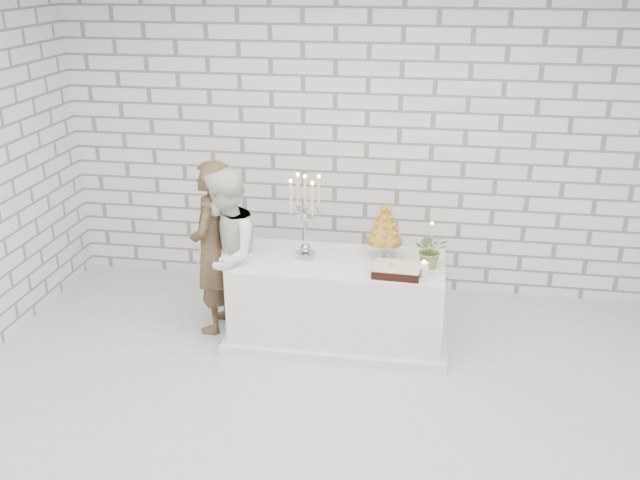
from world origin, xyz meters
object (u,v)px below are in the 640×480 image
Objects in this scene: cake_table at (338,300)px; groom at (212,247)px; croquembouche at (385,231)px; candelabra at (305,217)px; bride at (226,256)px.

groom is (-1.13, 0.03, 0.41)m from cake_table.
croquembouche is (0.38, 0.12, 0.63)m from cake_table.
croquembouche is (0.67, 0.09, -0.12)m from candelabra.
groom is 1.52m from croquembouche.
bride is at bearing 52.59° from groom.
groom is 3.12× the size of croquembouche.
cake_table is 1.20m from groom.
cake_table is 1.15× the size of groom.
croquembouche is at bearing 92.97° from groom.
candelabra is at bearing -172.55° from croquembouche.
bride reaches higher than cake_table.
cake_table is 2.43× the size of candelabra.
croquembouche is at bearing 17.07° from cake_table.
cake_table is at bearing 88.13° from groom.
groom reaches higher than bride.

